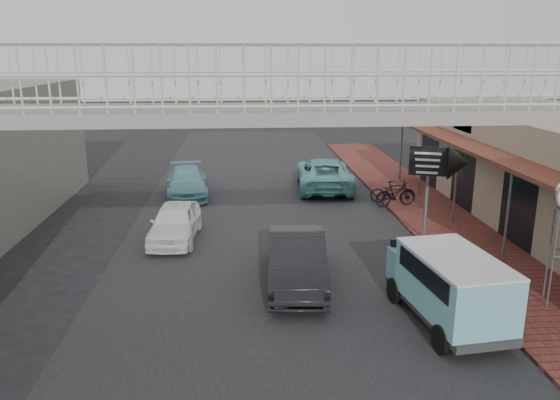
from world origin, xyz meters
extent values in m
plane|color=black|center=(0.00, 0.00, 0.00)|extent=(120.00, 120.00, 0.00)
cube|color=black|center=(0.00, 0.00, 0.01)|extent=(10.00, 60.00, 0.01)
cube|color=brown|center=(6.50, 3.00, 0.05)|extent=(3.00, 40.00, 0.10)
cube|color=brown|center=(7.70, 4.00, 2.90)|extent=(1.80, 18.00, 0.12)
cube|color=silver|center=(8.05, 7.50, 3.30)|extent=(0.08, 2.60, 0.90)
cube|color=#B21914|center=(8.05, 1.00, 3.30)|extent=(0.08, 2.20, 0.80)
cube|color=gray|center=(0.00, -4.00, 5.12)|extent=(14.00, 2.00, 0.24)
cube|color=beige|center=(0.00, -3.05, 5.79)|extent=(14.00, 0.08, 1.10)
cube|color=beige|center=(0.00, -4.95, 5.79)|extent=(14.00, 0.08, 1.10)
imported|color=white|center=(-3.22, 3.93, 0.63)|extent=(1.71, 3.80, 1.27)
imported|color=black|center=(0.53, -0.07, 0.72)|extent=(1.84, 4.45, 1.43)
imported|color=#6EBEBF|center=(2.91, 10.76, 0.72)|extent=(2.73, 5.35, 1.45)
imported|color=#6FB3C1|center=(-3.36, 9.94, 0.61)|extent=(2.16, 4.39, 1.23)
cylinder|color=black|center=(2.92, -1.36, 0.33)|extent=(0.30, 0.67, 0.65)
cylinder|color=black|center=(4.36, -1.18, 0.33)|extent=(0.30, 0.67, 0.65)
cylinder|color=black|center=(3.24, -3.85, 0.33)|extent=(0.30, 0.67, 0.65)
cylinder|color=black|center=(4.68, -3.67, 0.33)|extent=(0.30, 0.67, 0.65)
cube|color=#74C0C9|center=(3.83, -2.79, 1.10)|extent=(1.94, 3.15, 1.26)
cube|color=#74C0C9|center=(3.62, -1.08, 0.88)|extent=(1.60, 1.02, 0.84)
cube|color=black|center=(3.83, -2.79, 1.44)|extent=(1.91, 2.60, 0.47)
cube|color=silver|center=(3.83, -2.79, 1.75)|extent=(1.96, 3.16, 0.06)
imported|color=black|center=(5.30, 7.59, 0.58)|extent=(1.92, 1.21, 0.95)
imported|color=black|center=(5.33, 7.19, 0.64)|extent=(1.85, 0.87, 1.07)
cylinder|color=#59595B|center=(6.77, -1.52, 1.30)|extent=(0.05, 0.05, 2.40)
cylinder|color=#59595B|center=(6.57, -2.06, 1.30)|extent=(0.05, 0.05, 2.40)
cylinder|color=#59595B|center=(5.20, 3.22, 1.64)|extent=(0.11, 0.11, 3.08)
cube|color=black|center=(5.19, 3.19, 2.76)|extent=(1.23, 0.47, 0.96)
cone|color=black|center=(6.05, 2.90, 2.76)|extent=(0.98, 1.31, 1.17)
cube|color=white|center=(5.13, 3.17, 2.70)|extent=(0.81, 0.28, 0.64)
camera|label=1|loc=(-0.95, -13.93, 6.19)|focal=35.00mm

